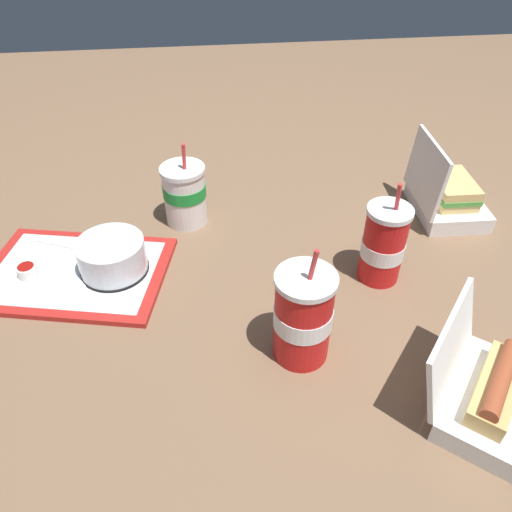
{
  "coord_description": "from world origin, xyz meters",
  "views": [
    {
      "loc": [
        -0.12,
        -0.72,
        0.69
      ],
      "look_at": [
        -0.02,
        0.05,
        0.05
      ],
      "focal_mm": 35.0,
      "sensor_mm": 36.0,
      "label": 1
    }
  ],
  "objects_px": {
    "plastic_fork": "(58,244)",
    "clamshell_sandwich_left": "(446,197)",
    "cake_container": "(112,257)",
    "ketchup_cup": "(27,271)",
    "clamshell_hotdog_front": "(487,391)",
    "soda_cup_center": "(185,194)",
    "food_tray": "(75,273)",
    "soda_cup_corner": "(303,316)",
    "soda_cup_back": "(383,245)"
  },
  "relations": [
    {
      "from": "plastic_fork",
      "to": "soda_cup_back",
      "type": "height_order",
      "value": "soda_cup_back"
    },
    {
      "from": "plastic_fork",
      "to": "clamshell_sandwich_left",
      "type": "bearing_deg",
      "value": 26.19
    },
    {
      "from": "soda_cup_corner",
      "to": "soda_cup_center",
      "type": "relative_size",
      "value": 1.17
    },
    {
      "from": "ketchup_cup",
      "to": "soda_cup_corner",
      "type": "xyz_separation_m",
      "value": [
        0.51,
        -0.25,
        0.06
      ]
    },
    {
      "from": "cake_container",
      "to": "clamshell_sandwich_left",
      "type": "distance_m",
      "value": 0.78
    },
    {
      "from": "plastic_fork",
      "to": "clamshell_hotdog_front",
      "type": "distance_m",
      "value": 0.89
    },
    {
      "from": "soda_cup_back",
      "to": "cake_container",
      "type": "bearing_deg",
      "value": 172.73
    },
    {
      "from": "clamshell_sandwich_left",
      "to": "ketchup_cup",
      "type": "bearing_deg",
      "value": -171.99
    },
    {
      "from": "food_tray",
      "to": "cake_container",
      "type": "bearing_deg",
      "value": -5.81
    },
    {
      "from": "food_tray",
      "to": "soda_cup_center",
      "type": "distance_m",
      "value": 0.3
    },
    {
      "from": "plastic_fork",
      "to": "soda_cup_center",
      "type": "xyz_separation_m",
      "value": [
        0.28,
        0.08,
        0.06
      ]
    },
    {
      "from": "soda_cup_center",
      "to": "soda_cup_corner",
      "type": "bearing_deg",
      "value": -65.82
    },
    {
      "from": "plastic_fork",
      "to": "soda_cup_corner",
      "type": "xyz_separation_m",
      "value": [
        0.47,
        -0.35,
        0.07
      ]
    },
    {
      "from": "ketchup_cup",
      "to": "clamshell_sandwich_left",
      "type": "height_order",
      "value": "clamshell_sandwich_left"
    },
    {
      "from": "soda_cup_back",
      "to": "food_tray",
      "type": "bearing_deg",
      "value": 172.93
    },
    {
      "from": "clamshell_sandwich_left",
      "to": "soda_cup_corner",
      "type": "relative_size",
      "value": 0.83
    },
    {
      "from": "soda_cup_corner",
      "to": "soda_cup_back",
      "type": "xyz_separation_m",
      "value": [
        0.2,
        0.18,
        -0.01
      ]
    },
    {
      "from": "cake_container",
      "to": "ketchup_cup",
      "type": "xyz_separation_m",
      "value": [
        -0.17,
        0.0,
        -0.02
      ]
    },
    {
      "from": "food_tray",
      "to": "ketchup_cup",
      "type": "distance_m",
      "value": 0.09
    },
    {
      "from": "soda_cup_corner",
      "to": "cake_container",
      "type": "bearing_deg",
      "value": 144.11
    },
    {
      "from": "cake_container",
      "to": "clamshell_hotdog_front",
      "type": "xyz_separation_m",
      "value": [
        0.6,
        -0.39,
        -0.01
      ]
    },
    {
      "from": "plastic_fork",
      "to": "clamshell_sandwich_left",
      "type": "relative_size",
      "value": 0.56
    },
    {
      "from": "cake_container",
      "to": "clamshell_sandwich_left",
      "type": "bearing_deg",
      "value": 10.11
    },
    {
      "from": "ketchup_cup",
      "to": "cake_container",
      "type": "bearing_deg",
      "value": -1.44
    },
    {
      "from": "food_tray",
      "to": "soda_cup_center",
      "type": "relative_size",
      "value": 2.07
    },
    {
      "from": "food_tray",
      "to": "plastic_fork",
      "type": "relative_size",
      "value": 3.81
    },
    {
      "from": "clamshell_sandwich_left",
      "to": "clamshell_hotdog_front",
      "type": "bearing_deg",
      "value": -107.01
    },
    {
      "from": "clamshell_hotdog_front",
      "to": "clamshell_sandwich_left",
      "type": "height_order",
      "value": "clamshell_sandwich_left"
    },
    {
      "from": "food_tray",
      "to": "soda_cup_corner",
      "type": "height_order",
      "value": "soda_cup_corner"
    },
    {
      "from": "food_tray",
      "to": "cake_container",
      "type": "xyz_separation_m",
      "value": [
        0.08,
        -0.01,
        0.04
      ]
    },
    {
      "from": "food_tray",
      "to": "soda_cup_back",
      "type": "xyz_separation_m",
      "value": [
        0.62,
        -0.08,
        0.08
      ]
    },
    {
      "from": "food_tray",
      "to": "clamshell_hotdog_front",
      "type": "relative_size",
      "value": 1.61
    },
    {
      "from": "soda_cup_corner",
      "to": "clamshell_sandwich_left",
      "type": "bearing_deg",
      "value": 42.07
    },
    {
      "from": "cake_container",
      "to": "ketchup_cup",
      "type": "distance_m",
      "value": 0.17
    },
    {
      "from": "ketchup_cup",
      "to": "soda_cup_back",
      "type": "distance_m",
      "value": 0.72
    },
    {
      "from": "ketchup_cup",
      "to": "clamshell_sandwich_left",
      "type": "bearing_deg",
      "value": 8.01
    },
    {
      "from": "cake_container",
      "to": "plastic_fork",
      "type": "xyz_separation_m",
      "value": [
        -0.13,
        0.1,
        -0.03
      ]
    },
    {
      "from": "clamshell_hotdog_front",
      "to": "soda_cup_back",
      "type": "relative_size",
      "value": 1.14
    },
    {
      "from": "cake_container",
      "to": "soda_cup_corner",
      "type": "distance_m",
      "value": 0.42
    },
    {
      "from": "plastic_fork",
      "to": "soda_cup_center",
      "type": "bearing_deg",
      "value": 39.29
    },
    {
      "from": "ketchup_cup",
      "to": "plastic_fork",
      "type": "distance_m",
      "value": 0.11
    },
    {
      "from": "food_tray",
      "to": "cake_container",
      "type": "distance_m",
      "value": 0.09
    },
    {
      "from": "ketchup_cup",
      "to": "plastic_fork",
      "type": "xyz_separation_m",
      "value": [
        0.04,
        0.1,
        -0.01
      ]
    },
    {
      "from": "plastic_fork",
      "to": "soda_cup_corner",
      "type": "distance_m",
      "value": 0.59
    },
    {
      "from": "cake_container",
      "to": "ketchup_cup",
      "type": "bearing_deg",
      "value": 178.56
    },
    {
      "from": "cake_container",
      "to": "plastic_fork",
      "type": "height_order",
      "value": "cake_container"
    },
    {
      "from": "food_tray",
      "to": "soda_cup_center",
      "type": "bearing_deg",
      "value": 36.09
    },
    {
      "from": "food_tray",
      "to": "ketchup_cup",
      "type": "xyz_separation_m",
      "value": [
        -0.09,
        -0.0,
        0.02
      ]
    },
    {
      "from": "clamshell_hotdog_front",
      "to": "soda_cup_center",
      "type": "bearing_deg",
      "value": 128.5
    },
    {
      "from": "clamshell_hotdog_front",
      "to": "soda_cup_corner",
      "type": "distance_m",
      "value": 0.3
    }
  ]
}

